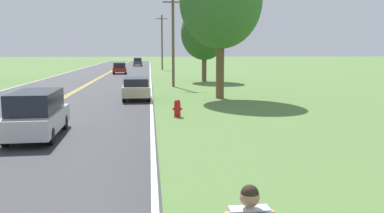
# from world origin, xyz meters

# --- Properties ---
(fire_hydrant) EXTENTS (0.48, 0.32, 0.87)m
(fire_hydrant) POSITION_xyz_m (7.31, 18.17, 0.44)
(fire_hydrant) COLOR red
(fire_hydrant) RESTS_ON ground
(utility_pole_midground) EXTENTS (1.80, 0.24, 8.05)m
(utility_pole_midground) POSITION_xyz_m (8.08, 34.88, 4.18)
(utility_pole_midground) COLOR brown
(utility_pole_midground) RESTS_ON ground
(utility_pole_far) EXTENTS (1.80, 0.24, 8.99)m
(utility_pole_far) POSITION_xyz_m (8.08, 66.78, 4.65)
(utility_pole_far) COLOR brown
(utility_pole_far) RESTS_ON ground
(tree_behind_sign) EXTENTS (5.53, 5.53, 9.72)m
(tree_behind_sign) POSITION_xyz_m (10.74, 25.71, 6.51)
(tree_behind_sign) COLOR brown
(tree_behind_sign) RESTS_ON ground
(tree_mid_treeline) EXTENTS (4.88, 4.88, 7.85)m
(tree_mid_treeline) POSITION_xyz_m (11.67, 40.73, 5.03)
(tree_mid_treeline) COLOR brown
(tree_mid_treeline) RESTS_ON ground
(car_silver_van_nearest) EXTENTS (1.86, 4.54, 1.76)m
(car_silver_van_nearest) POSITION_xyz_m (1.69, 14.02, 0.91)
(car_silver_van_nearest) COLOR black
(car_silver_van_nearest) RESTS_ON ground
(car_champagne_hatchback_approaching) EXTENTS (1.89, 4.30, 1.45)m
(car_champagne_hatchback_approaching) POSITION_xyz_m (5.06, 25.60, 0.80)
(car_champagne_hatchback_approaching) COLOR black
(car_champagne_hatchback_approaching) RESTS_ON ground
(car_red_hatchback_mid_near) EXTENTS (1.96, 3.57, 1.54)m
(car_red_hatchback_mid_near) POSITION_xyz_m (1.83, 55.45, 0.82)
(car_red_hatchback_mid_near) COLOR black
(car_red_hatchback_mid_near) RESTS_ON ground
(car_dark_grey_suv_mid_far) EXTENTS (1.95, 4.95, 1.68)m
(car_dark_grey_suv_mid_far) POSITION_xyz_m (3.50, 83.30, 0.91)
(car_dark_grey_suv_mid_far) COLOR black
(car_dark_grey_suv_mid_far) RESTS_ON ground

